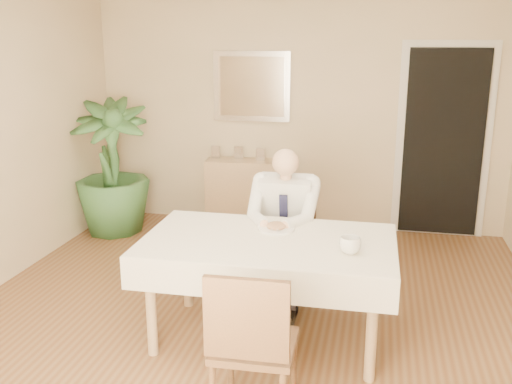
% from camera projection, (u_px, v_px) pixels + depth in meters
% --- Properties ---
extents(room, '(5.00, 5.02, 2.60)m').
position_uv_depth(room, '(245.00, 156.00, 3.88)').
color(room, brown).
rests_on(room, ground).
extents(window, '(1.34, 0.04, 1.44)m').
position_uv_depth(window, '(32.00, 286.00, 1.51)').
color(window, beige).
rests_on(window, room).
extents(doorway, '(0.96, 0.07, 2.10)m').
position_uv_depth(doorway, '(443.00, 143.00, 5.96)').
color(doorway, beige).
rests_on(doorway, ground).
extents(mirror, '(0.86, 0.04, 0.76)m').
position_uv_depth(mirror, '(251.00, 87.00, 6.24)').
color(mirror, silver).
rests_on(mirror, room).
extents(dining_table, '(1.72, 1.03, 0.75)m').
position_uv_depth(dining_table, '(268.00, 251.00, 3.90)').
color(dining_table, tan).
rests_on(dining_table, ground).
extents(chair_far, '(0.46, 0.46, 0.93)m').
position_uv_depth(chair_far, '(288.00, 229.00, 4.77)').
color(chair_far, '#482D18').
rests_on(chair_far, ground).
extents(chair_near, '(0.45, 0.45, 0.93)m').
position_uv_depth(chair_near, '(251.00, 341.00, 3.02)').
color(chair_near, '#482D18').
rests_on(chair_near, ground).
extents(seated_man, '(0.48, 0.72, 1.24)m').
position_uv_depth(seated_man, '(283.00, 221.00, 4.45)').
color(seated_man, white).
rests_on(seated_man, ground).
extents(plate, '(0.26, 0.26, 0.02)m').
position_uv_depth(plate, '(276.00, 229.00, 4.06)').
color(plate, white).
rests_on(plate, dining_table).
extents(food, '(0.14, 0.14, 0.06)m').
position_uv_depth(food, '(276.00, 226.00, 4.05)').
color(food, brown).
rests_on(food, dining_table).
extents(knife, '(0.01, 0.13, 0.01)m').
position_uv_depth(knife, '(280.00, 230.00, 3.99)').
color(knife, silver).
rests_on(knife, dining_table).
extents(fork, '(0.01, 0.13, 0.01)m').
position_uv_depth(fork, '(269.00, 229.00, 4.01)').
color(fork, silver).
rests_on(fork, dining_table).
extents(coffee_mug, '(0.18, 0.18, 0.11)m').
position_uv_depth(coffee_mug, '(350.00, 245.00, 3.61)').
color(coffee_mug, white).
rests_on(coffee_mug, dining_table).
extents(sideboard, '(0.97, 0.40, 0.75)m').
position_uv_depth(sideboard, '(249.00, 193.00, 6.41)').
color(sideboard, tan).
rests_on(sideboard, ground).
extents(photo_frame_left, '(0.10, 0.02, 0.14)m').
position_uv_depth(photo_frame_left, '(216.00, 152.00, 6.40)').
color(photo_frame_left, silver).
rests_on(photo_frame_left, sideboard).
extents(photo_frame_center, '(0.10, 0.02, 0.14)m').
position_uv_depth(photo_frame_center, '(239.00, 153.00, 6.37)').
color(photo_frame_center, silver).
rests_on(photo_frame_center, sideboard).
extents(photo_frame_right, '(0.10, 0.02, 0.14)m').
position_uv_depth(photo_frame_right, '(260.00, 155.00, 6.28)').
color(photo_frame_right, silver).
rests_on(photo_frame_right, sideboard).
extents(potted_palm, '(1.04, 1.04, 1.45)m').
position_uv_depth(potted_palm, '(111.00, 167.00, 6.12)').
color(potted_palm, '#2C5528').
rests_on(potted_palm, ground).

